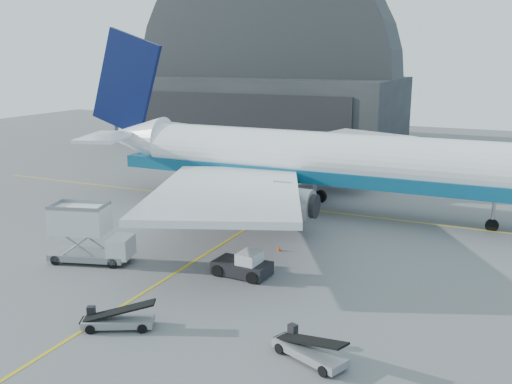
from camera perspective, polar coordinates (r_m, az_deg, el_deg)
The scene contains 9 objects.
ground at distance 45.04m, azimuth -7.12°, elevation -7.45°, with size 200.00×200.00×0.00m, color #565659.
taxi_lines at distance 55.58m, azimuth -0.23°, elevation -3.24°, with size 80.00×42.12×0.02m.
hangar at distance 110.11m, azimuth 0.91°, elevation 10.14°, with size 50.00×28.30×28.00m.
airliner at distance 60.25m, azimuth 4.84°, elevation 3.32°, with size 55.20×53.53×19.37m.
catering_truck at distance 46.97m, azimuth -16.48°, elevation -4.10°, with size 6.93×4.13×4.48m.
pushback_tug at distance 42.87m, azimuth -1.25°, elevation -7.40°, with size 4.33×2.68×1.94m.
belt_loader_a at distance 36.12m, azimuth -13.68°, elevation -12.32°, with size 4.43×3.18×1.71m.
belt_loader_b at distance 32.03m, azimuth 5.33°, elevation -15.47°, with size 4.67×3.04×1.77m.
traffic_cone at distance 48.20m, azimuth 2.31°, elevation -5.63°, with size 0.34×0.34×0.50m.
Camera 1 is at (22.52, -35.55, 16.04)m, focal length 40.00 mm.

